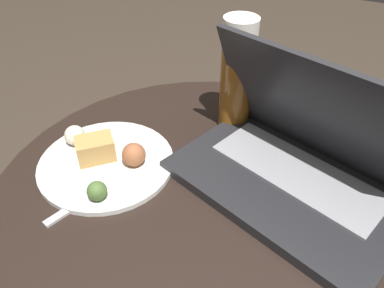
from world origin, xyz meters
name	(u,v)px	position (x,y,z in m)	size (l,w,h in m)	color
table	(207,246)	(0.00, 0.00, 0.43)	(0.69, 0.69, 0.57)	#9E9EA3
laptop	(297,162)	(0.11, 0.08, 0.62)	(0.40, 0.31, 0.21)	#232326
beer_glass	(237,75)	(-0.04, 0.19, 0.68)	(0.06, 0.06, 0.21)	brown
snack_plate	(105,159)	(-0.18, -0.02, 0.58)	(0.23, 0.23, 0.05)	silver
fork	(106,185)	(-0.15, -0.06, 0.57)	(0.07, 0.18, 0.00)	silver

